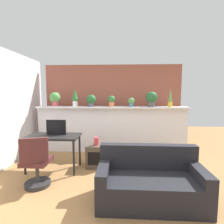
{
  "coord_description": "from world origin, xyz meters",
  "views": [
    {
      "loc": [
        0.24,
        -2.79,
        1.62
      ],
      "look_at": [
        0.04,
        1.27,
        1.2
      ],
      "focal_mm": 27.99,
      "sensor_mm": 36.0,
      "label": 1
    }
  ],
  "objects": [
    {
      "name": "potted_plant_2",
      "position": [
        -0.56,
        1.94,
        1.45
      ],
      "size": [
        0.27,
        0.27,
        0.33
      ],
      "color": "#4C4C51",
      "rests_on": "plant_shelf"
    },
    {
      "name": "office_chair",
      "position": [
        -1.2,
        0.04,
        0.39
      ],
      "size": [
        0.5,
        0.5,
        0.91
      ],
      "color": "#262628",
      "rests_on": "ground"
    },
    {
      "name": "tv_monitor",
      "position": [
        -1.14,
        0.84,
        0.91
      ],
      "size": [
        0.42,
        0.04,
        0.32
      ],
      "primitive_type": "cube",
      "color": "black",
      "rests_on": "desk"
    },
    {
      "name": "brick_wall_behind",
      "position": [
        0.0,
        2.6,
        1.25
      ],
      "size": [
        4.11,
        0.1,
        2.5
      ],
      "primitive_type": "cube",
      "color": "#9E5442",
      "rests_on": "ground"
    },
    {
      "name": "plant_shelf",
      "position": [
        0.0,
        1.96,
        1.26
      ],
      "size": [
        4.11,
        0.35,
        0.04
      ],
      "primitive_type": "cube",
      "color": "silver",
      "rests_on": "divider_wall"
    },
    {
      "name": "ground_plane",
      "position": [
        0.0,
        0.0,
        0.0
      ],
      "size": [
        12.0,
        12.0,
        0.0
      ],
      "primitive_type": "plane",
      "color": "#9E7042"
    },
    {
      "name": "potted_plant_6",
      "position": [
        1.57,
        1.94,
        1.49
      ],
      "size": [
        0.12,
        0.12,
        0.5
      ],
      "color": "gold",
      "rests_on": "plant_shelf"
    },
    {
      "name": "desk",
      "position": [
        -1.18,
        0.76,
        0.67
      ],
      "size": [
        1.1,
        0.6,
        0.75
      ],
      "color": "black",
      "rests_on": "ground"
    },
    {
      "name": "side_cube_shelf",
      "position": [
        -0.31,
        0.97,
        0.25
      ],
      "size": [
        0.4,
        0.41,
        0.5
      ],
      "color": "#4C4238",
      "rests_on": "ground"
    },
    {
      "name": "couch",
      "position": [
        0.69,
        -0.24,
        0.28
      ],
      "size": [
        1.57,
        0.78,
        0.8
      ],
      "color": "black",
      "rests_on": "ground"
    },
    {
      "name": "vase_on_shelf",
      "position": [
        -0.28,
        0.94,
        0.59
      ],
      "size": [
        0.11,
        0.11,
        0.17
      ],
      "primitive_type": "cylinder",
      "color": "#CC3D47",
      "rests_on": "side_cube_shelf"
    },
    {
      "name": "potted_plant_0",
      "position": [
        -1.57,
        1.97,
        1.5
      ],
      "size": [
        0.29,
        0.29,
        0.39
      ],
      "color": "#B7474C",
      "rests_on": "plant_shelf"
    },
    {
      "name": "potted_plant_4",
      "position": [
        0.54,
        1.93,
        1.41
      ],
      "size": [
        0.17,
        0.17,
        0.24
      ],
      "color": "#386B84",
      "rests_on": "plant_shelf"
    },
    {
      "name": "potted_plant_1",
      "position": [
        -1.01,
        1.99,
        1.51
      ],
      "size": [
        0.17,
        0.17,
        0.48
      ],
      "color": "silver",
      "rests_on": "plant_shelf"
    },
    {
      "name": "potted_plant_3",
      "position": [
        -0.0,
        1.93,
        1.44
      ],
      "size": [
        0.19,
        0.19,
        0.3
      ],
      "color": "#C66B42",
      "rests_on": "plant_shelf"
    },
    {
      "name": "potted_plant_5",
      "position": [
        1.07,
        1.92,
        1.51
      ],
      "size": [
        0.31,
        0.31,
        0.41
      ],
      "color": "#4C4C51",
      "rests_on": "plant_shelf"
    },
    {
      "name": "divider_wall",
      "position": [
        0.0,
        2.0,
        0.62
      ],
      "size": [
        4.11,
        0.16,
        1.24
      ],
      "primitive_type": "cube",
      "color": "silver",
      "rests_on": "ground"
    }
  ]
}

